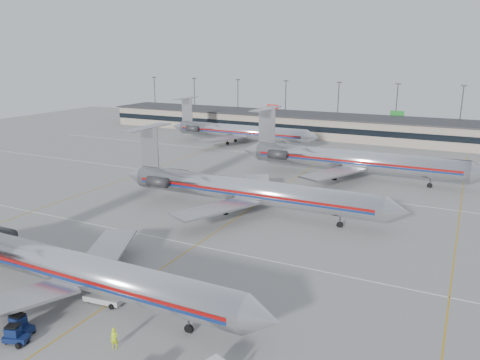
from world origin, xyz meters
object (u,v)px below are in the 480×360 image
Objects in this scene: jet_second_row at (244,190)px; belt_loader at (104,297)px; jet_foreground at (68,267)px; tug_center at (20,325)px.

jet_second_row reaches higher than belt_loader.
jet_foreground is 9.20× the size of belt_loader.
jet_second_row is at bearing 82.41° from jet_foreground.
tug_center is (0.87, -6.72, -2.51)m from jet_foreground.
jet_second_row reaches higher than jet_foreground.
jet_foreground is at bearing -179.03° from belt_loader.
tug_center is 0.47× the size of belt_loader.
jet_second_row is 31.16m from belt_loader.
belt_loader reaches higher than tug_center.
belt_loader is (3.07, 7.26, -0.16)m from tug_center.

